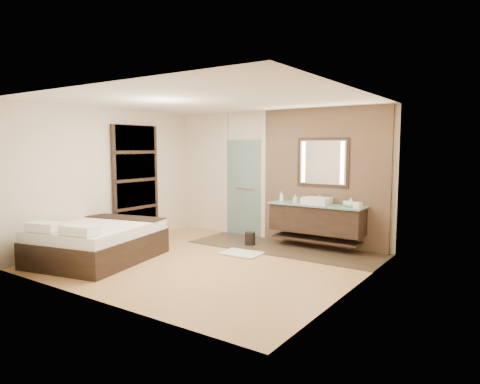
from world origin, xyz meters
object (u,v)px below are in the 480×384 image
Objects in this scene: mirror_unit at (323,162)px; bed at (98,242)px; waste_bin at (250,239)px; vanity at (316,219)px.

mirror_unit is 4.39m from bed.
waste_bin is (1.55, 2.43, -0.19)m from bed.
mirror_unit reaches higher than bed.
bed is 8.82× the size of waste_bin.
vanity is at bearing 34.28° from bed.
mirror_unit is (0.00, 0.24, 1.07)m from vanity.
mirror_unit is at bearing 30.99° from waste_bin.
bed is (-2.75, -2.91, -0.26)m from vanity.
vanity reaches higher than bed.
waste_bin is at bearing 45.11° from bed.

